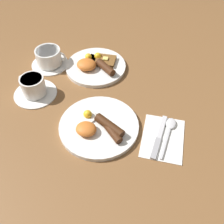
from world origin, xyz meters
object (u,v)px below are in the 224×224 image
at_px(teacup_far, 49,58).
at_px(spoon, 170,128).
at_px(knife, 158,139).
at_px(breakfast_plate_near, 99,126).
at_px(breakfast_plate_far, 95,65).
at_px(teacup_near, 34,88).

height_order(teacup_far, spoon, teacup_far).
bearing_deg(knife, breakfast_plate_near, 95.82).
bearing_deg(breakfast_plate_near, breakfast_plate_far, 109.00).
height_order(breakfast_plate_near, teacup_far, teacup_far).
bearing_deg(knife, spoon, -24.67).
bearing_deg(teacup_near, teacup_far, 95.40).
bearing_deg(spoon, breakfast_plate_near, 109.47).
bearing_deg(spoon, breakfast_plate_far, 59.20).
distance_m(breakfast_plate_near, teacup_far, 0.39).
height_order(breakfast_plate_far, teacup_near, teacup_near).
xyz_separation_m(breakfast_plate_far, spoon, (0.32, -0.24, -0.01)).
height_order(breakfast_plate_far, spoon, breakfast_plate_far).
distance_m(teacup_far, knife, 0.54).
height_order(teacup_near, teacup_far, teacup_near).
height_order(breakfast_plate_near, knife, breakfast_plate_near).
distance_m(breakfast_plate_far, spoon, 0.40).
height_order(breakfast_plate_far, teacup_far, teacup_far).
xyz_separation_m(breakfast_plate_far, knife, (0.29, -0.29, -0.01)).
distance_m(breakfast_plate_near, teacup_near, 0.28).
height_order(breakfast_plate_far, knife, breakfast_plate_far).
bearing_deg(teacup_near, spoon, -4.59).
bearing_deg(breakfast_plate_far, breakfast_plate_near, -71.00).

